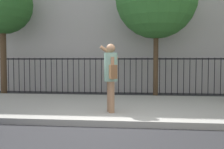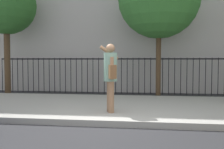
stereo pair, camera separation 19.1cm
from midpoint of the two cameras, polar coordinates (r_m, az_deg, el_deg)
The scene contains 5 objects.
ground_plane at distance 5.99m, azimuth 0.92°, elevation -11.30°, with size 60.00×60.00×0.00m, color #28282B.
sidewalk at distance 8.12m, azimuth 2.78°, elevation -6.96°, with size 28.00×4.40×0.15m, color #9E9B93.
iron_fence at distance 11.69m, azimuth 4.36°, elevation 0.76°, with size 12.03×0.04×1.60m.
pedestrian_on_phone at distance 6.80m, azimuth 0.50°, elevation 0.42°, with size 0.53×0.72×1.76m.
street_tree_near at distance 12.56m, azimuth -21.31°, elevation 13.69°, with size 2.54×2.54×5.15m.
Camera 2 is at (0.78, -5.75, 1.48)m, focal length 42.69 mm.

